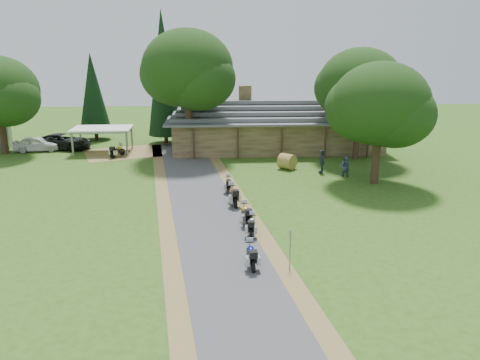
{
  "coord_description": "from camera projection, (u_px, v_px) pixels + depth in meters",
  "views": [
    {
      "loc": [
        -0.16,
        -22.08,
        9.93
      ],
      "look_at": [
        1.48,
        6.96,
        1.6
      ],
      "focal_mm": 35.0,
      "sensor_mm": 36.0,
      "label": 1
    }
  ],
  "objects": [
    {
      "name": "cedar_far",
      "position": [
        93.0,
        97.0,
        50.46
      ],
      "size": [
        3.41,
        3.41,
        9.36
      ],
      "primitive_type": "cone",
      "color": "black",
      "rests_on": "ground"
    },
    {
      "name": "carport",
      "position": [
        103.0,
        140.0,
        45.2
      ],
      "size": [
        5.64,
        3.83,
        2.41
      ],
      "primitive_type": null,
      "rotation": [
        0.0,
        0.0,
        0.02
      ],
      "color": "white",
      "rests_on": "ground"
    },
    {
      "name": "motorcycle_row_c",
      "position": [
        246.0,
        213.0,
        27.03
      ],
      "size": [
        0.85,
        1.93,
        1.28
      ],
      "primitive_type": null,
      "rotation": [
        0.0,
        0.0,
        1.7
      ],
      "color": "orange",
      "rests_on": "ground"
    },
    {
      "name": "cedar_near",
      "position": [
        163.0,
        78.0,
        47.93
      ],
      "size": [
        3.57,
        3.57,
        13.59
      ],
      "primitive_type": "cone",
      "color": "black",
      "rests_on": "ground"
    },
    {
      "name": "sign_post",
      "position": [
        290.0,
        249.0,
        21.5
      ],
      "size": [
        0.34,
        0.06,
        1.9
      ],
      "primitive_type": null,
      "color": "gray",
      "rests_on": "ground"
    },
    {
      "name": "motorcycle_carport_a",
      "position": [
        117.0,
        150.0,
        43.47
      ],
      "size": [
        1.34,
        1.89,
        1.24
      ],
      "primitive_type": null,
      "rotation": [
        0.0,
        0.0,
        1.11
      ],
      "color": "yellow",
      "rests_on": "ground"
    },
    {
      "name": "car_white_sedan",
      "position": [
        37.0,
        142.0,
        45.73
      ],
      "size": [
        3.06,
        5.83,
        1.86
      ],
      "primitive_type": "imported",
      "rotation": [
        0.0,
        0.0,
        1.7
      ],
      "color": "white",
      "rests_on": "ground"
    },
    {
      "name": "ground",
      "position": [
        219.0,
        248.0,
        23.93
      ],
      "size": [
        120.0,
        120.0,
        0.0
      ],
      "primitive_type": "plane",
      "color": "#2F5116",
      "rests_on": "ground"
    },
    {
      "name": "motorcycle_row_a",
      "position": [
        251.0,
        254.0,
        21.84
      ],
      "size": [
        0.68,
        1.76,
        1.18
      ],
      "primitive_type": null,
      "rotation": [
        0.0,
        0.0,
        1.64
      ],
      "color": "navy",
      "rests_on": "ground"
    },
    {
      "name": "person_c",
      "position": [
        322.0,
        159.0,
        37.8
      ],
      "size": [
        0.48,
        0.65,
        2.24
      ],
      "primitive_type": "imported",
      "rotation": [
        0.0,
        0.0,
        4.68
      ],
      "color": "#303B56",
      "rests_on": "ground"
    },
    {
      "name": "person_b",
      "position": [
        344.0,
        165.0,
        36.88
      ],
      "size": [
        0.58,
        0.45,
        1.9
      ],
      "primitive_type": "imported",
      "rotation": [
        0.0,
        0.0,
        3.03
      ],
      "color": "#303B56",
      "rests_on": "ground"
    },
    {
      "name": "driveway",
      "position": [
        210.0,
        220.0,
        27.75
      ],
      "size": [
        51.95,
        51.95,
        0.0
      ],
      "primitive_type": "plane",
      "rotation": [
        0.0,
        0.0,
        0.14
      ],
      "color": "#444446",
      "rests_on": "ground"
    },
    {
      "name": "oak_driveway",
      "position": [
        379.0,
        120.0,
        33.98
      ],
      "size": [
        7.11,
        7.11,
        9.6
      ],
      "primitive_type": null,
      "color": "#153710",
      "rests_on": "ground"
    },
    {
      "name": "motorcycle_row_e",
      "position": [
        228.0,
        184.0,
        33.07
      ],
      "size": [
        0.56,
        1.67,
        1.14
      ],
      "primitive_type": null,
      "rotation": [
        0.0,
        0.0,
        1.58
      ],
      "color": "black",
      "rests_on": "ground"
    },
    {
      "name": "oak_lodge_left",
      "position": [
        188.0,
        86.0,
        42.09
      ],
      "size": [
        8.19,
        8.19,
        13.01
      ],
      "primitive_type": null,
      "color": "#153710",
      "rests_on": "ground"
    },
    {
      "name": "motorcycle_row_d",
      "position": [
        233.0,
        194.0,
        30.33
      ],
      "size": [
        0.94,
        2.08,
        1.37
      ],
      "primitive_type": null,
      "rotation": [
        0.0,
        0.0,
        1.72
      ],
      "color": "#C7520C",
      "rests_on": "ground"
    },
    {
      "name": "hay_bale",
      "position": [
        287.0,
        161.0,
        39.15
      ],
      "size": [
        1.75,
        1.76,
        1.3
      ],
      "primitive_type": "cylinder",
      "rotation": [
        1.57,
        0.0,
        0.83
      ],
      "color": "olive",
      "rests_on": "ground"
    },
    {
      "name": "car_dark_suv",
      "position": [
        63.0,
        138.0,
        46.65
      ],
      "size": [
        4.0,
        6.48,
        2.31
      ],
      "primitive_type": "imported",
      "rotation": [
        0.0,
        0.0,
        1.32
      ],
      "color": "black",
      "rests_on": "ground"
    },
    {
      "name": "lodge",
      "position": [
        276.0,
        124.0,
        46.62
      ],
      "size": [
        21.4,
        9.4,
        4.9
      ],
      "primitive_type": null,
      "color": "brown",
      "rests_on": "ground"
    },
    {
      "name": "motorcycle_row_b",
      "position": [
        252.0,
        224.0,
        25.51
      ],
      "size": [
        0.78,
        1.73,
        1.14
      ],
      "primitive_type": null,
      "rotation": [
        0.0,
        0.0,
        1.43
      ],
      "color": "#A6A8AE",
      "rests_on": "ground"
    },
    {
      "name": "oak_lodge_right",
      "position": [
        359.0,
        99.0,
        41.31
      ],
      "size": [
        7.35,
        7.35,
        10.95
      ],
      "primitive_type": null,
      "color": "#153710",
      "rests_on": "ground"
    },
    {
      "name": "person_a",
      "position": [
        346.0,
        165.0,
        36.75
      ],
      "size": [
        0.59,
        0.45,
        1.93
      ],
      "primitive_type": "imported",
      "rotation": [
        0.0,
        0.0,
        3.26
      ],
      "color": "#303B56",
      "rests_on": "ground"
    }
  ]
}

